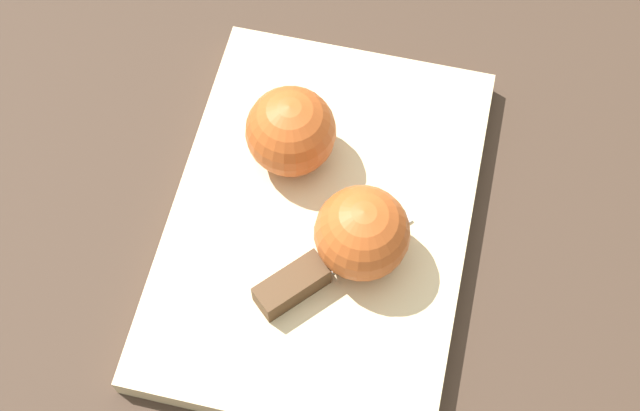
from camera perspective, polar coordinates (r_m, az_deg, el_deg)
The scene contains 5 objects.
ground_plane at distance 0.75m, azimuth 0.00°, elevation -1.48°, with size 4.00×4.00×0.00m, color #38281E.
cutting_board at distance 0.74m, azimuth 0.00°, elevation -1.10°, with size 0.37×0.28×0.02m.
apple_half_left at distance 0.73m, azimuth -1.86°, elevation 4.77°, with size 0.07×0.07×0.07m.
apple_half_right at distance 0.69m, azimuth 2.70°, elevation -1.81°, with size 0.07×0.07×0.07m.
knife at distance 0.70m, azimuth -1.38°, elevation -4.89°, with size 0.11×0.12×0.02m.
Camera 1 is at (0.32, 0.04, 0.68)m, focal length 50.00 mm.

